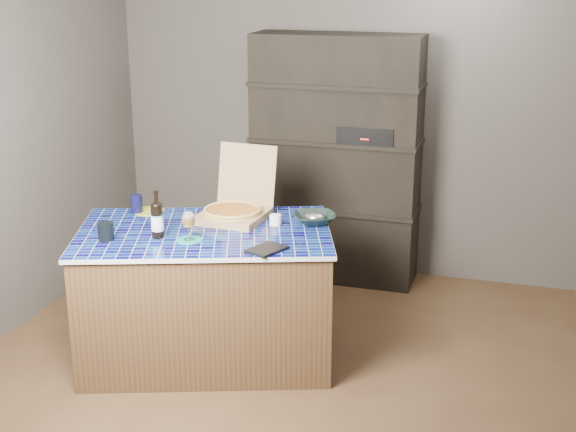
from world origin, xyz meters
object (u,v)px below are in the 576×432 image
(dvd_case, at_px, (267,249))
(bowl, at_px, (315,219))
(wine_glass, at_px, (189,220))
(pizza_box, at_px, (234,209))
(mead_bottle, at_px, (157,219))
(kitchen_island, at_px, (206,294))

(dvd_case, xyz_separation_m, bowl, (0.12, 0.53, 0.02))
(wine_glass, bearing_deg, pizza_box, 78.21)
(pizza_box, bearing_deg, wine_glass, -98.43)
(mead_bottle, relative_size, wine_glass, 1.65)
(pizza_box, height_order, wine_glass, pizza_box)
(kitchen_island, bearing_deg, mead_bottle, -155.13)
(dvd_case, bearing_deg, pizza_box, 151.00)
(pizza_box, distance_m, bowl, 0.49)
(wine_glass, height_order, bowl, wine_glass)
(mead_bottle, relative_size, dvd_case, 1.34)
(dvd_case, relative_size, bowl, 0.83)
(kitchen_island, bearing_deg, dvd_case, -44.85)
(mead_bottle, xyz_separation_m, dvd_case, (0.65, -0.03, -0.10))
(bowl, bearing_deg, wine_glass, -139.06)
(kitchen_island, distance_m, bowl, 0.78)
(wine_glass, bearing_deg, mead_bottle, -179.24)
(mead_bottle, height_order, dvd_case, mead_bottle)
(wine_glass, height_order, dvd_case, wine_glass)
(kitchen_island, relative_size, bowl, 6.84)
(wine_glass, distance_m, dvd_case, 0.48)
(mead_bottle, xyz_separation_m, bowl, (0.77, 0.51, -0.08))
(bowl, bearing_deg, mead_bottle, -146.68)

